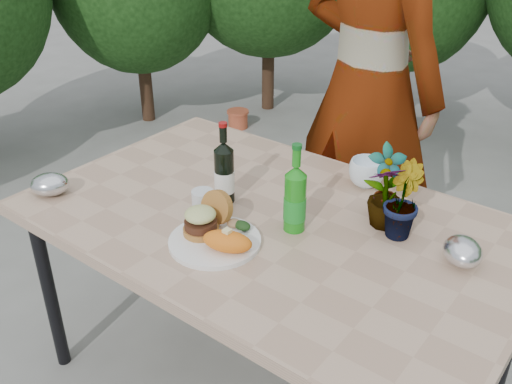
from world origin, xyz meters
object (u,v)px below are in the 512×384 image
Objects in this scene: wine_bottle at (224,173)px; person at (367,86)px; dinner_plate at (215,241)px; patio_table at (271,232)px.

person is at bearing 59.44° from wine_bottle.
wine_bottle is (-0.15, 0.22, 0.10)m from dinner_plate.
wine_bottle is at bearing 123.76° from dinner_plate.
patio_table is 0.83× the size of person.
wine_bottle is 0.15× the size of person.
patio_table is at bearing 109.07° from person.
person is (-0.09, 0.78, 0.27)m from patio_table.
wine_bottle reaches higher than patio_table.
dinner_plate is 0.14× the size of person.
patio_table is 0.24m from dinner_plate.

